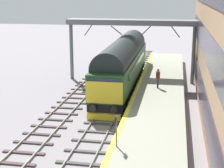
% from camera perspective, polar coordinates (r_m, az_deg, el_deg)
% --- Properties ---
extents(ground_plane, '(140.00, 140.00, 0.00)m').
position_cam_1_polar(ground_plane, '(27.04, -0.67, -4.74)').
color(ground_plane, gray).
rests_on(ground_plane, ground).
extents(track_main, '(2.50, 60.00, 0.15)m').
position_cam_1_polar(track_main, '(27.02, -0.67, -4.63)').
color(track_main, slate).
rests_on(track_main, ground).
extents(track_adjacent_west, '(2.50, 60.00, 0.15)m').
position_cam_1_polar(track_adjacent_west, '(27.83, -7.58, -4.18)').
color(track_adjacent_west, slate).
rests_on(track_adjacent_west, ground).
extents(station_platform, '(4.00, 44.00, 1.01)m').
position_cam_1_polar(station_platform, '(26.47, 7.02, -4.14)').
color(station_platform, gray).
rests_on(station_platform, ground).
extents(diesel_locomotive, '(2.74, 17.88, 4.68)m').
position_cam_1_polar(diesel_locomotive, '(33.42, 1.71, 3.40)').
color(diesel_locomotive, black).
rests_on(diesel_locomotive, ground).
extents(platform_number_sign, '(0.10, 0.44, 1.67)m').
position_cam_1_polar(platform_number_sign, '(18.78, 0.67, -6.65)').
color(platform_number_sign, slate).
rests_on(platform_number_sign, station_platform).
extents(waiting_passenger, '(0.38, 0.51, 1.64)m').
position_cam_1_polar(waiting_passenger, '(30.30, 7.28, 1.19)').
color(waiting_passenger, '#342635').
rests_on(waiting_passenger, station_platform).
extents(overhead_footbridge, '(12.70, 2.00, 6.20)m').
position_cam_1_polar(overhead_footbridge, '(35.89, 3.03, 9.23)').
color(overhead_footbridge, slate).
rests_on(overhead_footbridge, ground).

